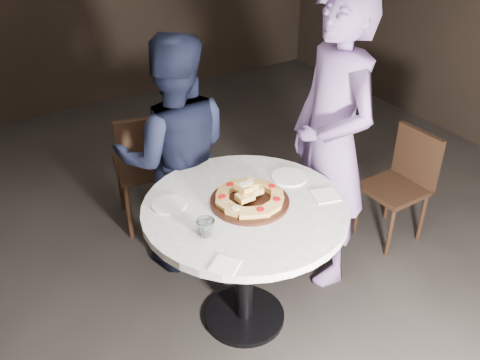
% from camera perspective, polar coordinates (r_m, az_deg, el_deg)
% --- Properties ---
extents(floor, '(7.00, 7.00, 0.00)m').
position_cam_1_polar(floor, '(3.27, 0.63, -14.31)').
color(floor, black).
rests_on(floor, ground).
extents(table, '(1.37, 1.37, 0.80)m').
position_cam_1_polar(table, '(2.83, 0.53, -5.26)').
color(table, black).
rests_on(table, ground).
extents(serving_board, '(0.54, 0.54, 0.02)m').
position_cam_1_polar(serving_board, '(2.76, 1.04, -2.29)').
color(serving_board, black).
rests_on(serving_board, table).
extents(focaccia_pile, '(0.36, 0.37, 0.10)m').
position_cam_1_polar(focaccia_pile, '(2.74, 0.97, -1.63)').
color(focaccia_pile, tan).
rests_on(focaccia_pile, serving_board).
extents(plate_left, '(0.19, 0.19, 0.01)m').
position_cam_1_polar(plate_left, '(2.77, -7.59, -2.61)').
color(plate_left, white).
rests_on(plate_left, table).
extents(plate_right, '(0.22, 0.22, 0.01)m').
position_cam_1_polar(plate_right, '(2.98, 5.25, 0.31)').
color(plate_right, white).
rests_on(plate_right, table).
extents(water_glass, '(0.11, 0.11, 0.08)m').
position_cam_1_polar(water_glass, '(2.53, -3.67, -5.09)').
color(water_glass, silver).
rests_on(water_glass, table).
extents(napkin_near, '(0.16, 0.16, 0.01)m').
position_cam_1_polar(napkin_near, '(2.38, -1.57, -9.06)').
color(napkin_near, white).
rests_on(napkin_near, table).
extents(napkin_far, '(0.16, 0.16, 0.01)m').
position_cam_1_polar(napkin_far, '(2.85, 9.09, -1.65)').
color(napkin_far, white).
rests_on(napkin_far, table).
extents(chair_far, '(0.51, 0.53, 0.92)m').
position_cam_1_polar(chair_far, '(3.72, -9.75, 1.84)').
color(chair_far, black).
rests_on(chair_far, ground).
extents(chair_right, '(0.39, 0.37, 0.78)m').
position_cam_1_polar(chair_right, '(3.80, 17.03, 0.18)').
color(chair_right, black).
rests_on(chair_right, ground).
extents(diner_navy, '(0.91, 0.82, 1.53)m').
position_cam_1_polar(diner_navy, '(3.27, -6.89, 2.45)').
color(diner_navy, black).
rests_on(diner_navy, ground).
extents(diner_teal, '(0.53, 0.72, 1.82)m').
position_cam_1_polar(diner_teal, '(3.14, 9.73, 3.85)').
color(diner_teal, slate).
rests_on(diner_teal, ground).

